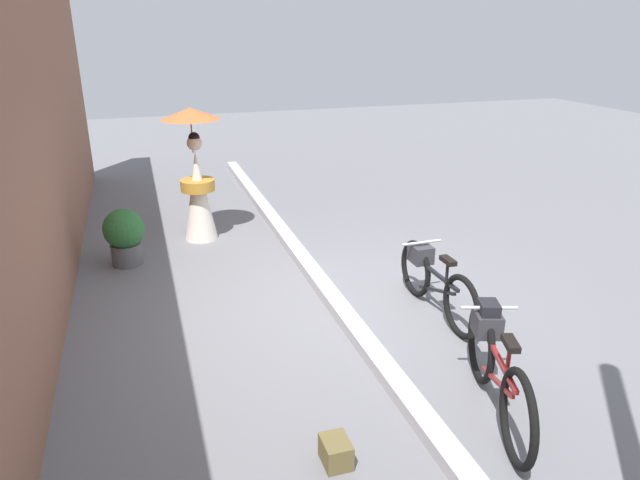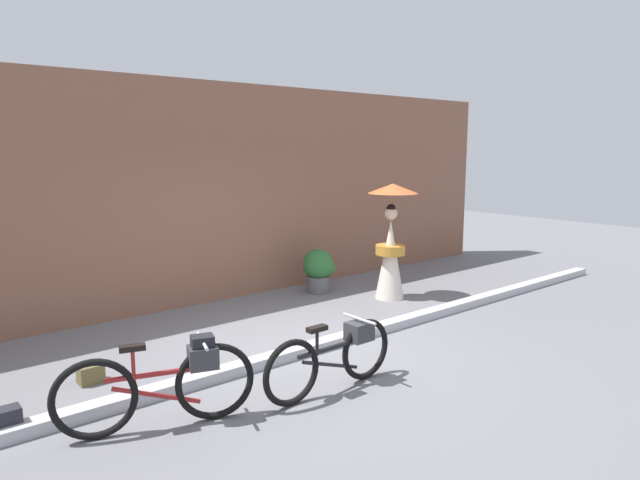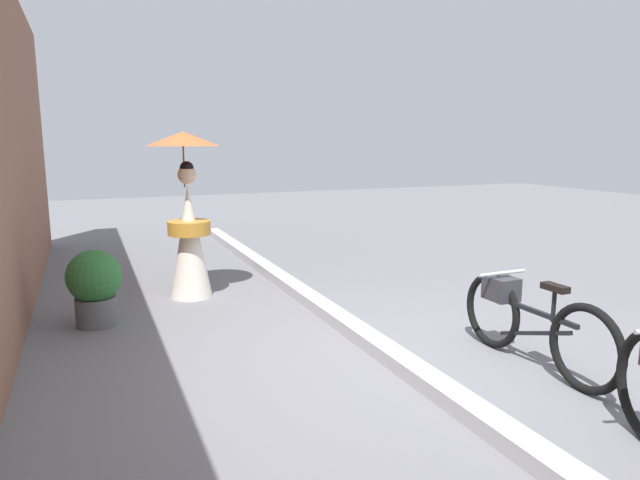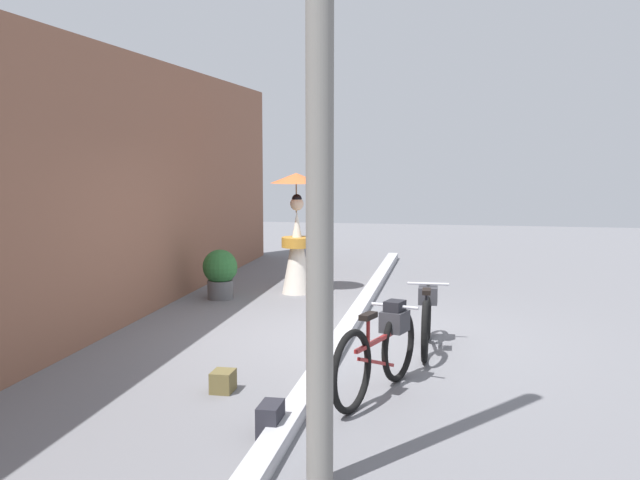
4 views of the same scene
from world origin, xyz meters
TOP-DOWN VIEW (x-y plane):
  - ground_plane at (0.00, 0.00)m, footprint 30.00×30.00m
  - sidewalk_curb at (0.00, 0.00)m, footprint 14.00×0.20m
  - bicycle_far_side at (-0.42, -1.00)m, footprint 1.68×0.48m
  - person_with_parasol at (2.71, 1.18)m, footprint 0.83×0.83m
  - potted_plant_by_door at (2.03, 2.22)m, footprint 0.54×0.53m

SIDE VIEW (x-z plane):
  - ground_plane at x=0.00m, z-range 0.00..0.00m
  - sidewalk_curb at x=0.00m, z-range 0.00..0.12m
  - bicycle_far_side at x=-0.42m, z-range 0.01..0.75m
  - potted_plant_by_door at x=2.03m, z-range 0.04..0.80m
  - person_with_parasol at x=2.71m, z-range 0.02..1.93m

